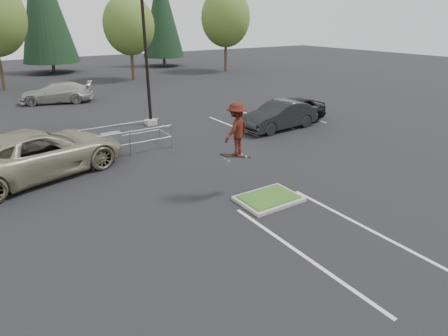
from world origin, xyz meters
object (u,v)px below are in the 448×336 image
cart_corral (115,138)px  car_l_tan (37,154)px  conif_c (161,12)px  car_r_charc (279,115)px  conif_b (43,1)px  decid_c (129,27)px  car_r_black (291,110)px  skateboarder (236,130)px  car_far_silver (58,93)px  light_pole (145,47)px  decid_d (225,20)px

cart_corral → car_l_tan: (-3.51, -1.00, 0.18)m
conif_c → car_r_charc: (-7.50, -32.50, -6.04)m
conif_b → conif_c: bearing=-4.1°
decid_c → car_r_black: decid_c is taller
skateboarder → conif_b: bearing=-115.1°
car_far_silver → cart_corral: bearing=18.7°
light_pole → cart_corral: bearing=-131.1°
light_pole → cart_corral: light_pole is taller
decid_c → car_r_charc: (0.51, -22.83, -4.45)m
car_r_black → conif_b: bearing=-165.3°
car_l_tan → decid_d: bearing=-62.6°
decid_c → car_far_silver: (-8.95, -7.83, -4.49)m
conif_c → skateboarder: 41.47m
skateboarder → car_r_black: bearing=-166.9°
decid_d → conif_b: size_ratio=0.65×
light_pole → conif_b: size_ratio=0.70×
decid_d → car_r_black: decid_d is taller
decid_c → light_pole: bearing=-107.1°
car_r_black → car_l_tan: bearing=-86.4°
conif_b → car_l_tan: size_ratio=2.11×
conif_c → car_r_black: size_ratio=2.67×
decid_d → conif_b: bearing=150.5°
light_pole → conif_c: conif_c is taller
light_pole → car_far_silver: light_pole is taller
decid_d → cart_corral: (-20.98, -22.34, -5.13)m
skateboarder → car_far_silver: skateboarder is taller
conif_b → car_r_charc: conif_b is taller
conif_b → skateboarder: bearing=-91.1°
conif_c → car_l_tan: size_ratio=1.82×
skateboarder → car_r_charc: (7.29, 6.00, -1.73)m
conif_c → car_r_black: (-6.00, -31.86, -6.05)m
light_pole → decid_c: (5.49, 17.83, 0.69)m
conif_b → car_r_black: bearing=-76.3°
car_l_tan → car_far_silver: car_l_tan is taller
conif_b → car_l_tan: 34.81m
conif_c → car_r_black: conif_c is taller
cart_corral → conif_c: bearing=61.3°
car_r_black → light_pole: bearing=-119.1°
car_r_charc → conif_b: bearing=-172.5°
light_pole → conif_b: bearing=91.0°
conif_b → car_far_silver: conif_b is taller
light_pole → car_r_black: size_ratio=2.16×
decid_d → skateboarder: 34.99m
skateboarder → car_r_charc: size_ratio=0.43×
car_r_charc → decid_c: bearing=177.8°
light_pole → decid_c: bearing=72.9°
conif_c → cart_corral: 36.31m
cart_corral → car_far_silver: bearing=89.5°
cart_corral → car_r_charc: car_r_charc is taller
conif_b → car_r_black: size_ratio=3.09×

